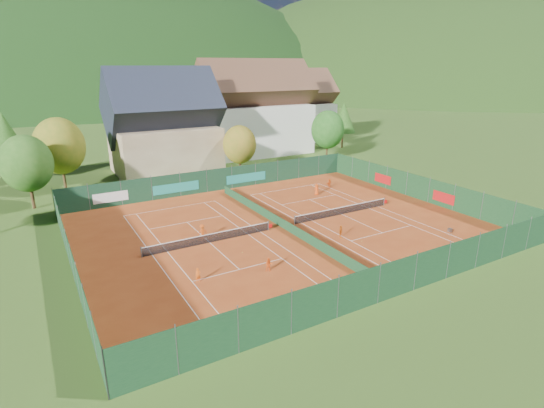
{
  "coord_description": "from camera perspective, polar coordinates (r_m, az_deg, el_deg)",
  "views": [
    {
      "loc": [
        -21.56,
        -35.04,
        16.1
      ],
      "look_at": [
        0.0,
        2.0,
        2.0
      ],
      "focal_mm": 28.0,
      "sensor_mm": 36.0,
      "label": 1
    }
  ],
  "objects": [
    {
      "name": "player_right_near",
      "position": [
        41.91,
        9.22,
        -3.68
      ],
      "size": [
        0.8,
        0.68,
        1.28
      ],
      "primitive_type": "imported",
      "rotation": [
        0.0,
        0.0,
        0.6
      ],
      "color": "orange",
      "rests_on": "ground"
    },
    {
      "name": "tree_west_back",
      "position": [
        69.72,
        -32.22,
        7.73
      ],
      "size": [
        5.6,
        5.6,
        10.0
      ],
      "color": "#48311A",
      "rests_on": "ground"
    },
    {
      "name": "tree_west_mid",
      "position": [
        61.97,
        -26.69,
        6.97
      ],
      "size": [
        6.44,
        6.44,
        9.78
      ],
      "color": "#49331A",
      "rests_on": "ground"
    },
    {
      "name": "court_markings_left",
      "position": [
        40.87,
        -8.35,
        -5.17
      ],
      "size": [
        11.03,
        23.83,
        0.0
      ],
      "color": "white",
      "rests_on": "ground"
    },
    {
      "name": "court_markings_right",
      "position": [
        48.58,
        9.39,
        -1.38
      ],
      "size": [
        11.03,
        23.83,
        0.0
      ],
      "color": "white",
      "rests_on": "ground"
    },
    {
      "name": "fence_north",
      "position": [
        57.13,
        -7.49,
        3.21
      ],
      "size": [
        40.0,
        0.1,
        3.0
      ],
      "color": "#133420",
      "rests_on": "ground"
    },
    {
      "name": "chalet",
      "position": [
        68.3,
        -14.34,
        9.68
      ],
      "size": [
        16.2,
        12.0,
        16.0
      ],
      "color": "#C6B18C",
      "rests_on": "ground"
    },
    {
      "name": "hotel_block_a",
      "position": [
        80.83,
        -2.37,
        12.01
      ],
      "size": [
        21.6,
        11.0,
        17.25
      ],
      "color": "silver",
      "rests_on": "ground"
    },
    {
      "name": "fence_south",
      "position": [
        32.26,
        16.53,
        -9.52
      ],
      "size": [
        40.0,
        0.04,
        3.0
      ],
      "color": "#13341C",
      "rests_on": "ground"
    },
    {
      "name": "tree_east_front",
      "position": [
        75.34,
        7.49,
        9.89
      ],
      "size": [
        5.72,
        5.72,
        8.69
      ],
      "color": "#453218",
      "rests_on": "ground"
    },
    {
      "name": "tree_east_mid",
      "position": [
        87.65,
        9.58,
        11.39
      ],
      "size": [
        5.04,
        5.04,
        9.0
      ],
      "color": "#432E17",
      "rests_on": "ground"
    },
    {
      "name": "player_right_far_a",
      "position": [
        55.21,
        6.01,
        1.97
      ],
      "size": [
        0.75,
        0.5,
        1.5
      ],
      "primitive_type": "imported",
      "rotation": [
        0.0,
        0.0,
        3.12
      ],
      "color": "#D64A13",
      "rests_on": "ground"
    },
    {
      "name": "ground",
      "position": [
        44.19,
        1.31,
        -3.19
      ],
      "size": [
        600.0,
        600.0,
        0.0
      ],
      "primitive_type": "plane",
      "color": "#31531A",
      "rests_on": "ground"
    },
    {
      "name": "tree_east_back",
      "position": [
        89.33,
        2.21,
        12.19
      ],
      "size": [
        7.15,
        7.15,
        10.86
      ],
      "color": "#422617",
      "rests_on": "ground"
    },
    {
      "name": "hotel_block_b",
      "position": [
        94.85,
        2.97,
        12.45
      ],
      "size": [
        17.28,
        10.0,
        15.5
      ],
      "color": "silver",
      "rests_on": "ground"
    },
    {
      "name": "court_divider",
      "position": [
        44.0,
        1.31,
        -2.56
      ],
      "size": [
        0.03,
        28.8,
        1.0
      ],
      "color": "#153B1F",
      "rests_on": "ground"
    },
    {
      "name": "player_right_far_b",
      "position": [
        58.75,
        7.71,
        2.77
      ],
      "size": [
        1.21,
        0.74,
        1.25
      ],
      "primitive_type": "imported",
      "rotation": [
        0.0,
        0.0,
        3.49
      ],
      "color": "#D64D13",
      "rests_on": "ground"
    },
    {
      "name": "fence_east",
      "position": [
        56.32,
        18.93,
        2.16
      ],
      "size": [
        0.09,
        32.0,
        3.0
      ],
      "color": "#14391C",
      "rests_on": "ground"
    },
    {
      "name": "loose_ball_0",
      "position": [
        38.53,
        -4.01,
        -6.48
      ],
      "size": [
        0.07,
        0.07,
        0.07
      ],
      "primitive_type": "sphere",
      "color": "#CCD833",
      "rests_on": "ground"
    },
    {
      "name": "ball_hopper",
      "position": [
        45.54,
        22.81,
        -3.24
      ],
      "size": [
        0.34,
        0.34,
        0.8
      ],
      "color": "slate",
      "rests_on": "ground"
    },
    {
      "name": "player_left_mid",
      "position": [
        34.89,
        -0.42,
        -8.16
      ],
      "size": [
        0.72,
        0.65,
        1.21
      ],
      "primitive_type": "imported",
      "rotation": [
        0.0,
        0.0,
        -0.38
      ],
      "color": "#EC5715",
      "rests_on": "ground"
    },
    {
      "name": "loose_ball_1",
      "position": [
        41.64,
        11.99,
        -4.91
      ],
      "size": [
        0.07,
        0.07,
        0.07
      ],
      "primitive_type": "sphere",
      "color": "#CCD833",
      "rests_on": "ground"
    },
    {
      "name": "tree_center",
      "position": [
        64.37,
        -4.38,
        7.97
      ],
      "size": [
        5.01,
        5.01,
        7.6
      ],
      "color": "#402B17",
      "rests_on": "ground"
    },
    {
      "name": "tennis_net_right",
      "position": [
        48.52,
        9.56,
        -0.8
      ],
      "size": [
        13.3,
        0.1,
        1.02
      ],
      "color": "#59595B",
      "rests_on": "ground"
    },
    {
      "name": "tree_west_front",
      "position": [
        56.08,
        -30.15,
        4.73
      ],
      "size": [
        5.72,
        5.72,
        8.69
      ],
      "color": "#4A321A",
      "rests_on": "ground"
    },
    {
      "name": "clay_pad",
      "position": [
        44.18,
        1.31,
        -3.16
      ],
      "size": [
        40.0,
        32.0,
        0.01
      ],
      "primitive_type": "cube",
      "color": "#9C3C17",
      "rests_on": "ground"
    },
    {
      "name": "player_left_far",
      "position": [
        41.75,
        -9.36,
        -3.66
      ],
      "size": [
        0.97,
        0.62,
        1.44
      ],
      "primitive_type": "imported",
      "rotation": [
        0.0,
        0.0,
        3.23
      ],
      "color": "#D84F13",
      "rests_on": "ground"
    },
    {
      "name": "fence_west",
      "position": [
        38.0,
        -25.54,
        -6.28
      ],
      "size": [
        0.04,
        32.0,
        3.0
      ],
      "color": "#13361C",
      "rests_on": "ground"
    },
    {
      "name": "player_left_near",
      "position": [
        33.81,
        -9.92,
        -9.4
      ],
      "size": [
        0.44,
        0.29,
        1.18
      ],
      "primitive_type": "imported",
      "rotation": [
        0.0,
        0.0,
        0.03
      ],
      "color": "orange",
      "rests_on": "ground"
    },
    {
      "name": "tennis_net_left",
      "position": [
        40.73,
        -8.18,
        -4.49
      ],
      "size": [
        13.3,
        0.1,
        1.02
      ],
      "color": "#59595B",
      "rests_on": "ground"
    },
    {
      "name": "mountain_backdrop",
      "position": [
        278.79,
        -19.31,
        5.65
      ],
      "size": [
        820.0,
        530.0,
        242.0
      ],
      "color": "black",
      "rests_on": "ground"
    }
  ]
}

